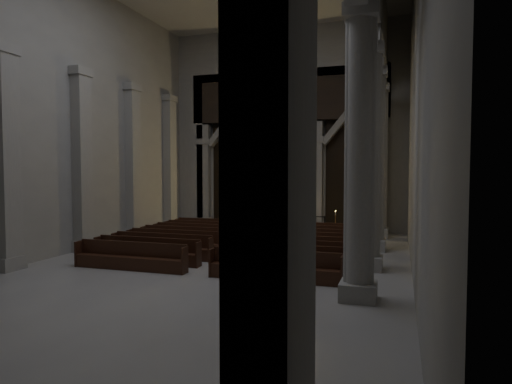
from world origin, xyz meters
TOP-DOWN VIEW (x-y plane):
  - room at (0.00, 0.00)m, footprint 24.00×24.10m
  - sanctuary_wall at (0.00, 11.54)m, footprint 14.00×0.77m
  - right_arcade at (5.50, 1.33)m, footprint 1.00×24.00m
  - left_pilasters at (-6.75, 3.50)m, footprint 0.60×13.00m
  - sanctuary_step at (0.00, 10.60)m, footprint 8.50×2.60m
  - altar at (0.97, 11.10)m, footprint 1.77×0.71m
  - altar_rail at (-0.00, 9.24)m, footprint 5.51×0.09m
  - candle_stand_left at (-2.73, 8.85)m, footprint 0.25×0.25m
  - candle_stand_right at (3.26, 9.41)m, footprint 0.23×0.23m
  - pews at (0.00, 2.86)m, footprint 9.84×8.38m
  - worshipper at (0.19, 6.83)m, footprint 0.52×0.45m

SIDE VIEW (x-z plane):
  - sanctuary_step at x=0.00m, z-range 0.00..0.15m
  - pews at x=0.00m, z-range -0.17..0.82m
  - candle_stand_right at x=3.26m, z-range -0.31..1.06m
  - candle_stand_left at x=-2.73m, z-range -0.33..1.13m
  - altar at x=0.97m, z-range 0.15..1.05m
  - worshipper at x=0.19m, z-range 0.00..1.21m
  - altar_rail at x=0.00m, z-range 0.18..1.26m
  - left_pilasters at x=-6.75m, z-range -0.10..7.92m
  - sanctuary_wall at x=0.00m, z-range 0.62..12.62m
  - room at x=0.00m, z-range 1.60..13.60m
  - right_arcade at x=5.50m, z-range 1.83..13.83m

